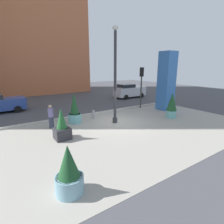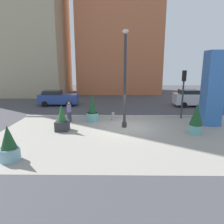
{
  "view_description": "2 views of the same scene",
  "coord_description": "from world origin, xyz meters",
  "views": [
    {
      "loc": [
        -7.84,
        -10.88,
        4.28
      ],
      "look_at": [
        -1.22,
        -1.04,
        1.23
      ],
      "focal_mm": 28.62,
      "sensor_mm": 36.0,
      "label": 1
    },
    {
      "loc": [
        -0.96,
        -14.93,
        4.58
      ],
      "look_at": [
        -1.15,
        -0.47,
        1.29
      ],
      "focal_mm": 32.99,
      "sensor_mm": 36.0,
      "label": 2
    }
  ],
  "objects": [
    {
      "name": "pedestrian_crossing",
      "position": [
        -4.69,
        1.49,
        0.94
      ],
      "size": [
        0.5,
        0.5,
        1.7
      ],
      "color": "#33384C",
      "rests_on": "ground_plane"
    },
    {
      "name": "potted_plant_near_right",
      "position": [
        -6.08,
        -5.65,
        0.78
      ],
      "size": [
        0.98,
        0.98,
        1.81
      ],
      "color": "#7AA8B7",
      "rests_on": "ground_plane"
    },
    {
      "name": "potted_plant_near_left",
      "position": [
        -2.82,
        1.77,
        0.95
      ],
      "size": [
        1.0,
        1.0,
        2.36
      ],
      "color": "#6BB2B2",
      "rests_on": "ground_plane"
    },
    {
      "name": "fire_hydrant",
      "position": [
        -1.09,
        1.95,
        0.37
      ],
      "size": [
        0.36,
        0.26,
        0.75
      ],
      "color": "#99999E",
      "rests_on": "ground_plane"
    },
    {
      "name": "car_passing_lane",
      "position": [
        7.98,
        8.32,
        0.95
      ],
      "size": [
        4.43,
        2.12,
        1.9
      ],
      "color": "silver",
      "rests_on": "ground_plane"
    },
    {
      "name": "art_pillar_blue",
      "position": [
        6.52,
        0.87,
        2.83
      ],
      "size": [
        1.31,
        1.31,
        5.66
      ],
      "primitive_type": "cube",
      "color": "#3870BC",
      "rests_on": "ground_plane"
    },
    {
      "name": "ground_plane",
      "position": [
        0.0,
        4.0,
        0.0
      ],
      "size": [
        60.0,
        60.0,
        0.0
      ],
      "primitive_type": "plane",
      "color": "#47474C"
    },
    {
      "name": "highrise_across_street",
      "position": [
        -0.25,
        21.71,
        11.62
      ],
      "size": [
        13.39,
        9.12,
        23.24
      ],
      "primitive_type": "cube",
      "color": "#C66B42",
      "rests_on": "ground_plane"
    },
    {
      "name": "traffic_light_far_side",
      "position": [
        4.91,
        2.72,
        2.84
      ],
      "size": [
        0.28,
        0.42,
        4.17
      ],
      "color": "#333833",
      "rests_on": "ground_plane"
    },
    {
      "name": "potted_plant_curbside",
      "position": [
        4.53,
        -1.5,
        1.08
      ],
      "size": [
        0.85,
        0.85,
        2.14
      ],
      "color": "#6BB2B2",
      "rests_on": "ground_plane"
    },
    {
      "name": "potted_plant_by_pillar",
      "position": [
        -4.71,
        -0.85,
        0.78
      ],
      "size": [
        0.91,
        0.91,
        1.91
      ],
      "color": "#2D2D33",
      "rests_on": "ground_plane"
    },
    {
      "name": "curb_strip",
      "position": [
        0.0,
        3.12,
        0.08
      ],
      "size": [
        18.0,
        0.24,
        0.16
      ],
      "primitive_type": "cube",
      "color": "#B7B2A8",
      "rests_on": "ground_plane"
    },
    {
      "name": "lamp_post",
      "position": [
        -0.22,
        0.04,
        3.42
      ],
      "size": [
        0.44,
        0.44,
        7.0
      ],
      "color": "#2D2D33",
      "rests_on": "ground_plane"
    },
    {
      "name": "plaza_pavement",
      "position": [
        0.0,
        -2.0,
        0.0
      ],
      "size": [
        18.0,
        10.0,
        0.02
      ],
      "primitive_type": "cube",
      "color": "#9E998E",
      "rests_on": "ground_plane"
    }
  ]
}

